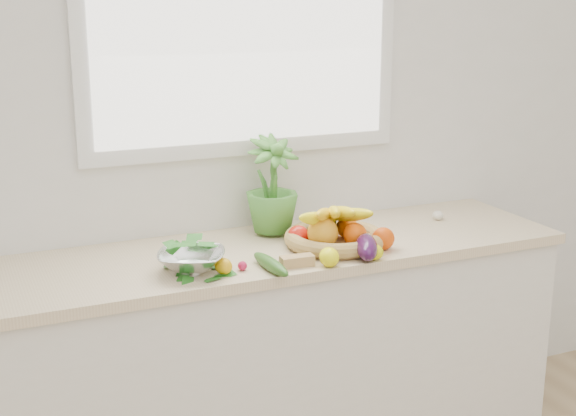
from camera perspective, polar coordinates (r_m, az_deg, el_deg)
name	(u,v)px	position (r m, az deg, el deg)	size (l,w,h in m)	color
back_wall	(243,116)	(3.16, -3.19, 6.54)	(4.50, 0.02, 2.70)	white
counter_cabinet	(274,362)	(3.17, -0.99, -10.89)	(2.20, 0.58, 0.86)	silver
countertop	(274,252)	(3.00, -1.03, -3.14)	(2.24, 0.62, 0.04)	beige
window_frame	(243,11)	(3.12, -3.20, 13.80)	(1.30, 0.03, 1.10)	white
window_pane	(245,11)	(3.10, -3.07, 13.79)	(1.18, 0.01, 0.98)	white
orange_loose	(383,239)	(2.97, 6.79, -2.17)	(0.08, 0.08, 0.08)	#DA4506
lemon_a	(223,266)	(2.71, -4.61, -4.14)	(0.06, 0.07, 0.06)	#D79C0B
lemon_b	(329,257)	(2.78, 2.95, -3.51)	(0.07, 0.08, 0.07)	#F8F50D
lemon_c	(373,252)	(2.86, 6.09, -3.12)	(0.06, 0.07, 0.06)	yellow
apple	(298,236)	(2.98, 0.74, -2.03)	(0.08, 0.08, 0.08)	red
ginger	(297,261)	(2.78, 0.64, -3.79)	(0.12, 0.05, 0.04)	tan
garlic_a	(360,232)	(3.12, 5.16, -1.69)	(0.05, 0.05, 0.04)	silver
garlic_b	(438,215)	(3.40, 10.61, -0.52)	(0.05, 0.05, 0.04)	beige
garlic_c	(369,240)	(3.02, 5.79, -2.25)	(0.05, 0.05, 0.04)	silver
eggplant	(366,247)	(2.87, 5.60, -2.77)	(0.08, 0.21, 0.08)	#340F39
cucumber	(271,264)	(2.74, -1.25, -4.02)	(0.05, 0.25, 0.05)	#295D1B
radish	(242,266)	(2.75, -3.26, -4.13)	(0.03, 0.03, 0.03)	#B91743
potted_herb	(272,184)	(3.10, -1.17, 1.71)	(0.21, 0.21, 0.37)	#458931
fruit_basket	(334,233)	(2.99, 3.30, -1.76)	(0.50, 0.50, 0.19)	tan
colander_with_spinach	(191,255)	(2.73, -6.89, -3.36)	(0.30, 0.30, 0.12)	silver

